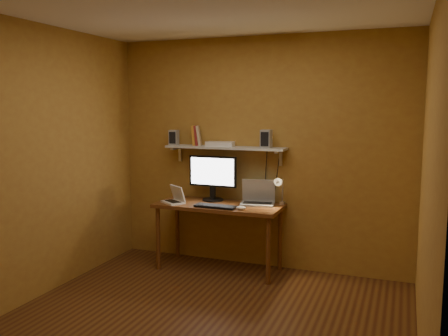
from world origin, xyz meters
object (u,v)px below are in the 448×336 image
at_px(desk_lamp, 280,187).
at_px(speaker_right, 266,139).
at_px(desk, 219,211).
at_px(monitor, 213,176).
at_px(keyboard, 215,206).
at_px(shelf_camera, 209,144).
at_px(router, 220,144).
at_px(laptop, 258,198).
at_px(mouse, 241,208).
at_px(speaker_left, 174,137).
at_px(netbook, 175,198).
at_px(wall_shelf, 225,148).

relative_size(desk_lamp, speaker_right, 1.90).
xyz_separation_m(desk, monitor, (-0.14, 0.16, 0.37)).
relative_size(keyboard, shelf_camera, 4.44).
bearing_deg(router, monitor, -150.46).
distance_m(laptop, keyboard, 0.51).
bearing_deg(router, mouse, -45.07).
height_order(desk, laptop, laptop).
xyz_separation_m(mouse, speaker_left, (-0.97, 0.37, 0.69)).
height_order(keyboard, desk_lamp, desk_lamp).
distance_m(laptop, shelf_camera, 0.82).
relative_size(mouse, router, 0.34).
bearing_deg(speaker_right, monitor, -174.80).
bearing_deg(router, desk, -72.71).
xyz_separation_m(speaker_right, router, (-0.54, 0.01, -0.07)).
distance_m(keyboard, desk_lamp, 0.73).
relative_size(netbook, router, 1.02).
distance_m(mouse, speaker_right, 0.81).
bearing_deg(desk, desk_lamp, 10.81).
bearing_deg(speaker_left, mouse, -25.73).
bearing_deg(speaker_left, wall_shelf, -3.66).
relative_size(wall_shelf, laptop, 3.43).
distance_m(wall_shelf, desk_lamp, 0.77).
distance_m(desk, keyboard, 0.21).
xyz_separation_m(desk, shelf_camera, (-0.17, 0.13, 0.74)).
distance_m(wall_shelf, mouse, 0.78).
bearing_deg(wall_shelf, desk, -90.00).
bearing_deg(router, keyboard, -76.15).
bearing_deg(speaker_right, laptop, -154.16).
height_order(desk, router, router).
distance_m(wall_shelf, laptop, 0.67).
height_order(speaker_left, router, speaker_left).
bearing_deg(netbook, speaker_left, 151.97).
bearing_deg(netbook, monitor, 73.44).
xyz_separation_m(keyboard, speaker_left, (-0.67, 0.37, 0.70)).
bearing_deg(wall_shelf, desk_lamp, -5.88).
distance_m(keyboard, shelf_camera, 0.75).
bearing_deg(monitor, router, 30.08).
distance_m(desk_lamp, speaker_left, 1.40).
bearing_deg(desk, shelf_camera, 141.86).
distance_m(speaker_left, speaker_right, 1.12).
bearing_deg(router, speaker_left, -178.41).
xyz_separation_m(monitor, speaker_right, (0.62, 0.03, 0.44)).
distance_m(netbook, shelf_camera, 0.72).
xyz_separation_m(keyboard, shelf_camera, (-0.20, 0.32, 0.64)).
xyz_separation_m(speaker_left, speaker_right, (1.12, 0.00, 0.01)).
height_order(desk, desk_lamp, desk_lamp).
xyz_separation_m(desk, desk_lamp, (0.66, 0.13, 0.29)).
xyz_separation_m(netbook, router, (0.42, 0.32, 0.60)).
relative_size(speaker_right, shelf_camera, 1.95).
height_order(keyboard, mouse, mouse).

